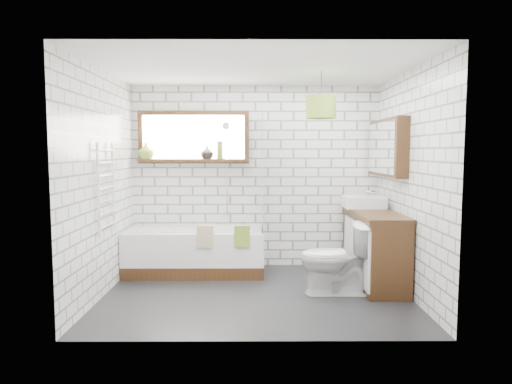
{
  "coord_description": "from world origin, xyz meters",
  "views": [
    {
      "loc": [
        -0.02,
        -5.04,
        1.61
      ],
      "look_at": [
        0.0,
        0.25,
        1.13
      ],
      "focal_mm": 32.0,
      "sensor_mm": 36.0,
      "label": 1
    }
  ],
  "objects_px": {
    "bathtub": "(196,251)",
    "basin": "(363,202)",
    "vanity": "(374,246)",
    "pendant": "(321,107)",
    "toilet": "(336,258)"
  },
  "relations": [
    {
      "from": "bathtub",
      "to": "pendant",
      "type": "distance_m",
      "value": 2.49
    },
    {
      "from": "vanity",
      "to": "pendant",
      "type": "distance_m",
      "value": 1.84
    },
    {
      "from": "bathtub",
      "to": "basin",
      "type": "distance_m",
      "value": 2.29
    },
    {
      "from": "pendant",
      "to": "vanity",
      "type": "bearing_deg",
      "value": 25.08
    },
    {
      "from": "bathtub",
      "to": "toilet",
      "type": "bearing_deg",
      "value": -28.21
    },
    {
      "from": "basin",
      "to": "pendant",
      "type": "distance_m",
      "value": 1.48
    },
    {
      "from": "vanity",
      "to": "toilet",
      "type": "distance_m",
      "value": 0.73
    },
    {
      "from": "vanity",
      "to": "pendant",
      "type": "relative_size",
      "value": 4.53
    },
    {
      "from": "toilet",
      "to": "pendant",
      "type": "height_order",
      "value": "pendant"
    },
    {
      "from": "basin",
      "to": "bathtub",
      "type": "bearing_deg",
      "value": 177.04
    },
    {
      "from": "bathtub",
      "to": "pendant",
      "type": "bearing_deg",
      "value": -26.86
    },
    {
      "from": "vanity",
      "to": "pendant",
      "type": "height_order",
      "value": "pendant"
    },
    {
      "from": "toilet",
      "to": "pendant",
      "type": "bearing_deg",
      "value": -127.69
    },
    {
      "from": "basin",
      "to": "vanity",
      "type": "bearing_deg",
      "value": -79.45
    },
    {
      "from": "bathtub",
      "to": "vanity",
      "type": "height_order",
      "value": "vanity"
    }
  ]
}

